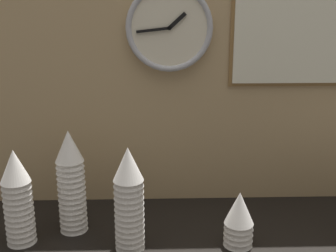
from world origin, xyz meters
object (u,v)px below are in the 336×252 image
cup_stack_center_right (239,219)px  cup_stack_far_left (18,197)px  cup_stack_left (71,182)px  cup_stack_center_left (129,199)px  wall_clock (169,28)px  menu_board (295,3)px

cup_stack_center_right → cup_stack_far_left: bearing=176.8°
cup_stack_left → cup_stack_center_right: bearing=-11.7°
cup_stack_center_left → wall_clock: 56.74cm
wall_clock → cup_stack_center_right: bearing=-57.3°
cup_stack_center_right → menu_board: 71.82cm
cup_stack_left → wall_clock: 58.21cm
cup_stack_center_left → menu_board: (53.41, 31.58, 53.94)cm
cup_stack_left → cup_stack_center_right: size_ratio=1.94×
cup_stack_center_right → cup_stack_center_left: 32.71cm
cup_stack_far_left → menu_board: menu_board is taller
cup_stack_left → menu_board: size_ratio=0.60×
cup_stack_center_right → menu_board: size_ratio=0.31×
cup_stack_far_left → menu_board: 105.79cm
cup_stack_left → wall_clock: (30.92, 19.82, 45.16)cm
wall_clock → cup_stack_center_left: bearing=-112.2°
cup_stack_center_left → wall_clock: (12.53, 30.69, 46.05)cm
cup_stack_center_right → cup_stack_left: bearing=168.3°
cup_stack_center_left → menu_board: bearing=30.6°
cup_stack_center_left → menu_board: 82.22cm
cup_stack_center_right → cup_stack_center_left: size_ratio=0.54×
cup_stack_far_left → cup_stack_left: 16.02cm
cup_stack_far_left → cup_stack_left: size_ratio=0.89×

